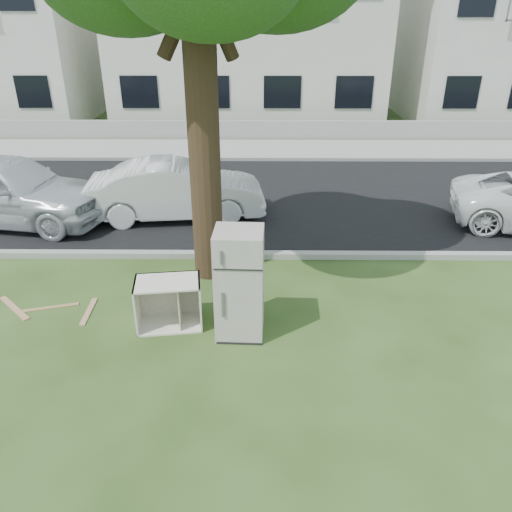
{
  "coord_description": "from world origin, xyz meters",
  "views": [
    {
      "loc": [
        0.55,
        -6.47,
        4.46
      ],
      "look_at": [
        0.48,
        0.6,
        0.95
      ],
      "focal_mm": 35.0,
      "sensor_mm": 36.0,
      "label": 1
    }
  ],
  "objects_px": {
    "fridge": "(239,284)",
    "car_center": "(177,190)",
    "car_left": "(6,189)",
    "cabinet": "(169,303)"
  },
  "relations": [
    {
      "from": "cabinet",
      "to": "car_left",
      "type": "bearing_deg",
      "value": 128.74
    },
    {
      "from": "car_center",
      "to": "car_left",
      "type": "bearing_deg",
      "value": 88.82
    },
    {
      "from": "car_center",
      "to": "car_left",
      "type": "height_order",
      "value": "car_left"
    },
    {
      "from": "fridge",
      "to": "car_center",
      "type": "distance_m",
      "value": 5.02
    },
    {
      "from": "cabinet",
      "to": "car_center",
      "type": "distance_m",
      "value": 4.58
    },
    {
      "from": "fridge",
      "to": "car_center",
      "type": "bearing_deg",
      "value": 111.46
    },
    {
      "from": "fridge",
      "to": "car_left",
      "type": "distance_m",
      "value": 7.01
    },
    {
      "from": "cabinet",
      "to": "fridge",
      "type": "bearing_deg",
      "value": -17.66
    },
    {
      "from": "car_center",
      "to": "car_left",
      "type": "distance_m",
      "value": 3.83
    },
    {
      "from": "fridge",
      "to": "cabinet",
      "type": "relative_size",
      "value": 1.71
    }
  ]
}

